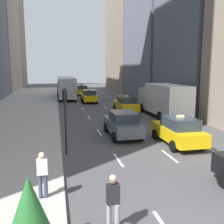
# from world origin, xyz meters

# --- Properties ---
(sidewalk_left) EXTENTS (8.00, 66.00, 0.15)m
(sidewalk_left) POSITION_xyz_m (-7.00, 27.00, 0.07)
(sidewalk_left) COLOR #ADAAA3
(sidewalk_left) RESTS_ON ground
(lane_markings) EXTENTS (5.72, 56.00, 0.01)m
(lane_markings) POSITION_xyz_m (2.60, 23.00, 0.01)
(lane_markings) COLOR white
(lane_markings) RESTS_ON ground
(taxi_lead) EXTENTS (2.02, 4.40, 1.87)m
(taxi_lead) POSITION_xyz_m (4.00, 9.91, 0.88)
(taxi_lead) COLOR yellow
(taxi_lead) RESTS_ON ground
(taxi_second) EXTENTS (2.02, 4.40, 1.87)m
(taxi_second) POSITION_xyz_m (1.20, 31.17, 0.88)
(taxi_second) COLOR yellow
(taxi_second) RESTS_ON ground
(taxi_third) EXTENTS (2.02, 4.40, 1.87)m
(taxi_third) POSITION_xyz_m (1.20, 41.46, 0.88)
(taxi_third) COLOR yellow
(taxi_third) RESTS_ON ground
(taxi_fourth) EXTENTS (2.02, 4.40, 1.87)m
(taxi_fourth) POSITION_xyz_m (4.00, 22.07, 0.88)
(taxi_fourth) COLOR yellow
(taxi_fourth) RESTS_ON ground
(sedan_silver_behind) EXTENTS (2.02, 4.53, 1.73)m
(sedan_silver_behind) POSITION_xyz_m (1.20, 12.59, 0.88)
(sedan_silver_behind) COLOR #565B66
(sedan_silver_behind) RESTS_ON ground
(city_bus) EXTENTS (2.80, 11.61, 3.25)m
(city_bus) POSITION_xyz_m (-1.61, 37.65, 1.79)
(city_bus) COLOR #B7BCC1
(city_bus) RESTS_ON ground
(box_truck) EXTENTS (2.58, 8.40, 3.15)m
(box_truck) POSITION_xyz_m (6.80, 18.88, 1.71)
(box_truck) COLOR silver
(box_truck) RESTS_ON ground
(skateboarder) EXTENTS (0.36, 0.80, 1.75)m
(skateboarder) POSITION_xyz_m (-1.75, 2.19, 0.96)
(skateboarder) COLOR brown
(skateboarder) RESTS_ON ground
(planter_with_shrub) EXTENTS (1.00, 1.00, 1.95)m
(planter_with_shrub) POSITION_xyz_m (-3.91, 1.69, 1.15)
(planter_with_shrub) COLOR silver
(planter_with_shrub) RESTS_ON sidewalk_left
(pedestrian_near_curb) EXTENTS (0.36, 0.22, 1.65)m
(pedestrian_near_curb) POSITION_xyz_m (-3.74, 4.43, 1.07)
(pedestrian_near_curb) COLOR #383D51
(pedestrian_near_curb) RESTS_ON sidewalk_left
(traffic_light_pole) EXTENTS (0.24, 0.42, 3.60)m
(traffic_light_pole) POSITION_xyz_m (-2.75, 9.55, 2.41)
(traffic_light_pole) COLOR black
(traffic_light_pole) RESTS_ON ground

